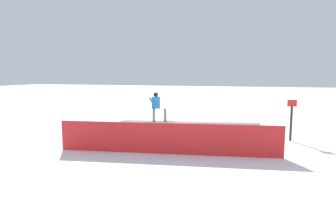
# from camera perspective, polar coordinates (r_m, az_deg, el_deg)

# --- Properties ---
(ground_plane) EXTENTS (120.00, 120.00, 0.00)m
(ground_plane) POSITION_cam_1_polar(r_m,az_deg,el_deg) (14.81, 3.90, -4.52)
(ground_plane) COLOR white
(grind_box) EXTENTS (6.78, 1.51, 0.68)m
(grind_box) POSITION_cam_1_polar(r_m,az_deg,el_deg) (14.75, 3.91, -3.35)
(grind_box) COLOR black
(grind_box) RESTS_ON ground_plane
(snowboarder) EXTENTS (1.42, 0.80, 1.45)m
(snowboarder) POSITION_cam_1_polar(r_m,az_deg,el_deg) (14.76, -2.15, 1.23)
(snowboarder) COLOR #3D8D40
(snowboarder) RESTS_ON grind_box
(safety_fence) EXTENTS (8.41, 1.29, 1.19)m
(safety_fence) POSITION_cam_1_polar(r_m,az_deg,el_deg) (11.35, -0.13, -5.09)
(safety_fence) COLOR red
(safety_fence) RESTS_ON ground_plane
(trail_marker) EXTENTS (0.40, 0.10, 1.87)m
(trail_marker) POSITION_cam_1_polar(r_m,az_deg,el_deg) (14.63, 22.45, -1.22)
(trail_marker) COLOR #262628
(trail_marker) RESTS_ON ground_plane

